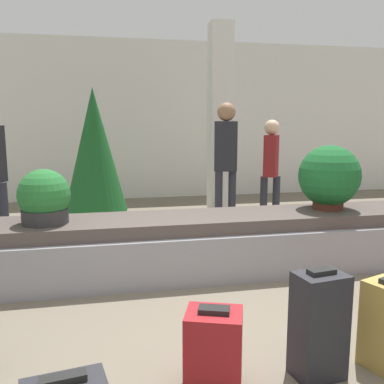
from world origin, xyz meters
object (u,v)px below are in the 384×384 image
at_px(decorated_tree, 94,150).
at_px(traveler_0, 271,164).
at_px(potted_plant_0, 329,177).
at_px(traveler_2, 226,154).
at_px(suitcase_1, 214,349).
at_px(suitcase_6, 319,325).
at_px(potted_plant_1, 44,199).
at_px(pillar, 220,120).

bearing_deg(decorated_tree, traveler_0, -18.42).
distance_m(potted_plant_0, traveler_2, 1.72).
height_order(suitcase_1, traveler_2, traveler_2).
relative_size(traveler_0, decorated_tree, 0.77).
relative_size(suitcase_6, decorated_tree, 0.33).
distance_m(suitcase_6, traveler_0, 3.95).
bearing_deg(potted_plant_1, suitcase_6, -47.23).
relative_size(traveler_0, traveler_2, 0.87).
distance_m(suitcase_1, suitcase_6, 0.67).
xyz_separation_m(potted_plant_0, potted_plant_1, (-3.01, -0.07, -0.12)).
distance_m(potted_plant_0, potted_plant_1, 3.01).
distance_m(potted_plant_0, traveler_0, 1.68).
relative_size(potted_plant_0, traveler_0, 0.44).
bearing_deg(traveler_0, traveler_2, 132.22).
bearing_deg(traveler_2, suitcase_1, 90.60).
height_order(traveler_0, traveler_2, traveler_2).
distance_m(suitcase_6, potted_plant_1, 2.73).
bearing_deg(suitcase_1, potted_plant_1, 140.82).
bearing_deg(potted_plant_0, suitcase_6, -120.27).
xyz_separation_m(potted_plant_0, traveler_0, (0.00, 1.68, -0.01)).
height_order(suitcase_1, potted_plant_1, potted_plant_1).
xyz_separation_m(pillar, suitcase_1, (-1.38, -4.86, -1.36)).
height_order(suitcase_6, decorated_tree, decorated_tree).
distance_m(suitcase_1, traveler_2, 3.81).
bearing_deg(suitcase_1, traveler_2, 92.48).
relative_size(suitcase_6, potted_plant_0, 0.98).
xyz_separation_m(potted_plant_1, decorated_tree, (0.44, 2.60, 0.29)).
height_order(traveler_0, decorated_tree, decorated_tree).
xyz_separation_m(traveler_0, decorated_tree, (-2.57, 0.86, 0.19)).
bearing_deg(traveler_0, suitcase_6, -166.24).
distance_m(traveler_0, traveler_2, 0.77).
bearing_deg(potted_plant_1, pillar, 48.97).
xyz_separation_m(suitcase_6, potted_plant_0, (1.19, 2.03, 0.63)).
height_order(potted_plant_1, traveler_0, traveler_0).
height_order(suitcase_1, suitcase_6, suitcase_6).
bearing_deg(decorated_tree, traveler_2, -28.56).
relative_size(pillar, suitcase_1, 6.41).
relative_size(suitcase_6, traveler_2, 0.38).
distance_m(suitcase_1, traveler_0, 4.18).
bearing_deg(traveler_0, decorated_tree, 103.08).
distance_m(suitcase_1, potted_plant_0, 2.82).
xyz_separation_m(suitcase_1, decorated_tree, (-0.72, 4.54, 0.90)).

